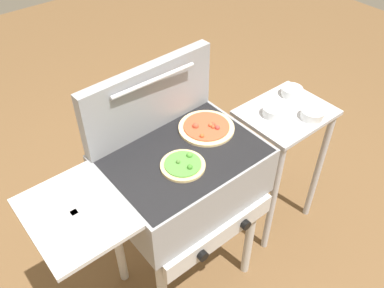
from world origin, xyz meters
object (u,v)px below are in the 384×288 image
(topping_bowl_near, at_px, (312,114))
(topping_bowl_far, at_px, (274,112))
(topping_bowl_middle, at_px, (292,92))
(pizza_veggie, at_px, (183,165))
(prep_table, at_px, (280,146))
(grill, at_px, (181,180))
(pizza_pepperoni, at_px, (206,127))

(topping_bowl_near, relative_size, topping_bowl_far, 1.01)
(topping_bowl_middle, bearing_deg, topping_bowl_near, -110.90)
(pizza_veggie, xyz_separation_m, topping_bowl_far, (0.63, 0.09, -0.09))
(pizza_veggie, bearing_deg, topping_bowl_middle, 9.71)
(prep_table, height_order, topping_bowl_far, topping_bowl_far)
(pizza_veggie, height_order, prep_table, pizza_veggie)
(grill, distance_m, topping_bowl_middle, 0.80)
(pizza_pepperoni, xyz_separation_m, topping_bowl_middle, (0.61, 0.03, -0.09))
(prep_table, bearing_deg, topping_bowl_middle, 32.44)
(grill, relative_size, topping_bowl_middle, 8.77)
(prep_table, relative_size, topping_bowl_near, 7.09)
(pizza_veggie, xyz_separation_m, topping_bowl_near, (0.76, -0.05, -0.09))
(prep_table, xyz_separation_m, topping_bowl_far, (-0.08, 0.02, 0.25))
(prep_table, relative_size, topping_bowl_middle, 7.29)
(grill, distance_m, pizza_veggie, 0.17)
(grill, bearing_deg, topping_bowl_far, 2.52)
(prep_table, distance_m, topping_bowl_far, 0.27)
(grill, xyz_separation_m, topping_bowl_middle, (0.80, 0.08, 0.06))
(prep_table, height_order, topping_bowl_middle, topping_bowl_middle)
(topping_bowl_far, bearing_deg, topping_bowl_middle, 15.90)
(prep_table, distance_m, topping_bowl_near, 0.28)
(pizza_veggie, height_order, topping_bowl_middle, pizza_veggie)
(pizza_veggie, relative_size, topping_bowl_near, 1.57)
(topping_bowl_middle, bearing_deg, pizza_pepperoni, -177.63)
(grill, bearing_deg, prep_table, 0.37)
(topping_bowl_far, bearing_deg, prep_table, -16.11)
(grill, distance_m, prep_table, 0.70)
(grill, xyz_separation_m, prep_table, (0.67, 0.00, -0.19))
(pizza_veggie, bearing_deg, topping_bowl_far, 7.68)
(grill, relative_size, prep_table, 1.20)
(grill, bearing_deg, topping_bowl_near, -8.46)
(grill, height_order, topping_bowl_middle, grill)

